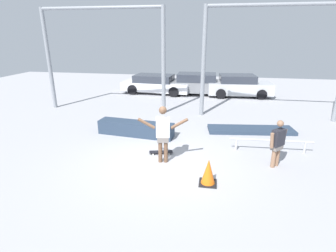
# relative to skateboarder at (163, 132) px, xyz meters

# --- Properties ---
(ground_plane) EXTENTS (36.00, 36.00, 0.00)m
(ground_plane) POSITION_rel_skateboarder_xyz_m (-0.07, 0.03, -1.01)
(ground_plane) COLOR #9E9EA3
(skateboarder) EXTENTS (1.51, 0.33, 1.79)m
(skateboarder) POSITION_rel_skateboarder_xyz_m (0.00, 0.00, 0.00)
(skateboarder) COLOR brown
(skateboarder) RESTS_ON ground_plane
(skateboard) EXTENTS (0.80, 0.39, 0.08)m
(skateboard) POSITION_rel_skateboarder_xyz_m (-0.18, 0.56, -0.94)
(skateboard) COLOR black
(skateboard) RESTS_ON ground_plane
(grind_box) EXTENTS (3.04, 0.96, 0.54)m
(grind_box) POSITION_rel_skateboarder_xyz_m (-1.50, 2.08, -0.74)
(grind_box) COLOR #28384C
(grind_box) RESTS_ON ground_plane
(manual_pad) EXTENTS (3.54, 1.36, 0.14)m
(manual_pad) POSITION_rel_skateboarder_xyz_m (3.02, 3.30, -0.94)
(manual_pad) COLOR #28384C
(manual_pad) RESTS_ON ground_plane
(grind_rail) EXTENTS (2.72, 0.19, 0.45)m
(grind_rail) POSITION_rel_skateboarder_xyz_m (3.41, 1.36, -0.65)
(grind_rail) COLOR #B7BABF
(grind_rail) RESTS_ON ground_plane
(canopy_support_left) EXTENTS (6.23, 0.20, 5.02)m
(canopy_support_left) POSITION_rel_skateboarder_xyz_m (-4.03, 5.34, 2.18)
(canopy_support_left) COLOR gray
(canopy_support_left) RESTS_ON ground_plane
(canopy_support_right) EXTENTS (6.23, 0.20, 5.02)m
(canopy_support_right) POSITION_rel_skateboarder_xyz_m (3.90, 5.34, 2.18)
(canopy_support_right) COLOR gray
(canopy_support_right) RESTS_ON ground_plane
(parked_car_white) EXTENTS (4.64, 2.25, 1.22)m
(parked_car_white) POSITION_rel_skateboarder_xyz_m (-2.44, 9.94, -0.41)
(parked_car_white) COLOR white
(parked_car_white) RESTS_ON ground_plane
(parked_car_grey) EXTENTS (4.54, 2.04, 1.35)m
(parked_car_grey) POSITION_rel_skateboarder_xyz_m (0.40, 10.13, -0.34)
(parked_car_grey) COLOR slate
(parked_car_grey) RESTS_ON ground_plane
(parked_car_silver) EXTENTS (4.10, 2.20, 1.35)m
(parked_car_silver) POSITION_rel_skateboarder_xyz_m (2.98, 9.94, -0.35)
(parked_car_silver) COLOR #B7BABF
(parked_car_silver) RESTS_ON ground_plane
(bystander) EXTENTS (0.60, 0.59, 1.46)m
(bystander) POSITION_rel_skateboarder_xyz_m (3.36, 0.30, -0.22)
(bystander) COLOR #8C664C
(bystander) RESTS_ON ground_plane
(traffic_cone) EXTENTS (0.47, 0.47, 0.71)m
(traffic_cone) POSITION_rel_skateboarder_xyz_m (1.42, -1.03, -0.66)
(traffic_cone) COLOR black
(traffic_cone) RESTS_ON ground_plane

